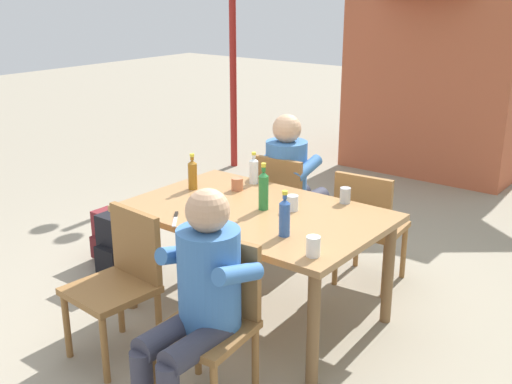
{
  "coord_description": "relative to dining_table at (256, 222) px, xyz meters",
  "views": [
    {
      "loc": [
        2.28,
        -2.95,
        2.11
      ],
      "look_at": [
        0.0,
        0.0,
        0.86
      ],
      "focal_mm": 43.86,
      "sensor_mm": 36.0,
      "label": 1
    }
  ],
  "objects": [
    {
      "name": "cup_steel",
      "position": [
        0.38,
        0.46,
        0.13
      ],
      "size": [
        0.07,
        0.07,
        0.1
      ],
      "primitive_type": "cylinder",
      "color": "#B2B7BC",
      "rests_on": "dining_table"
    },
    {
      "name": "cup_white",
      "position": [
        0.67,
        -0.38,
        0.14
      ],
      "size": [
        0.08,
        0.08,
        0.11
      ],
      "primitive_type": "cylinder",
      "color": "white",
      "rests_on": "dining_table"
    },
    {
      "name": "bottle_amber",
      "position": [
        -0.61,
        0.07,
        0.19
      ],
      "size": [
        0.06,
        0.06,
        0.26
      ],
      "color": "#996019",
      "rests_on": "dining_table"
    },
    {
      "name": "bottle_blue",
      "position": [
        0.39,
        -0.24,
        0.2
      ],
      "size": [
        0.06,
        0.06,
        0.27
      ],
      "color": "#2D56A3",
      "rests_on": "dining_table"
    },
    {
      "name": "cup_terracotta",
      "position": [
        -0.35,
        0.24,
        0.13
      ],
      "size": [
        0.08,
        0.08,
        0.09
      ],
      "primitive_type": "cylinder",
      "color": "#BC6B47",
      "rests_on": "dining_table"
    },
    {
      "name": "chair_near_left",
      "position": [
        -0.36,
        -0.82,
        -0.17
      ],
      "size": [
        0.47,
        0.47,
        0.87
      ],
      "color": "olive",
      "rests_on": "ground_plane"
    },
    {
      "name": "bottle_clear",
      "position": [
        -0.35,
        0.43,
        0.18
      ],
      "size": [
        0.06,
        0.06,
        0.23
      ],
      "color": "white",
      "rests_on": "dining_table"
    },
    {
      "name": "chair_far_left",
      "position": [
        -0.36,
        0.82,
        -0.17
      ],
      "size": [
        0.48,
        0.48,
        0.87
      ],
      "color": "olive",
      "rests_on": "ground_plane"
    },
    {
      "name": "person_in_white_shirt",
      "position": [
        0.36,
        -0.93,
        -0.01
      ],
      "size": [
        0.47,
        0.61,
        1.18
      ],
      "color": "#3D70B2",
      "rests_on": "ground_plane"
    },
    {
      "name": "ground_plane",
      "position": [
        0.0,
        0.0,
        -0.66
      ],
      "size": [
        24.0,
        24.0,
        0.0
      ],
      "primitive_type": "plane",
      "color": "gray"
    },
    {
      "name": "backpack_by_far_side",
      "position": [
        -1.44,
        -0.0,
        -0.47
      ],
      "size": [
        0.29,
        0.26,
        0.4
      ],
      "color": "maroon",
      "rests_on": "ground_plane"
    },
    {
      "name": "chair_near_right",
      "position": [
        0.36,
        -0.82,
        -0.17
      ],
      "size": [
        0.49,
        0.49,
        0.87
      ],
      "color": "olive",
      "rests_on": "ground_plane"
    },
    {
      "name": "dining_table",
      "position": [
        0.0,
        0.0,
        0.0
      ],
      "size": [
        1.62,
        1.05,
        0.74
      ],
      "color": "#A37547",
      "rests_on": "ground_plane"
    },
    {
      "name": "brick_kiosk",
      "position": [
        -0.47,
        4.28,
        0.68
      ],
      "size": [
        2.22,
        1.77,
        2.55
      ],
      "color": "#B25638",
      "rests_on": "ground_plane"
    },
    {
      "name": "bottle_green",
      "position": [
        0.03,
        0.04,
        0.21
      ],
      "size": [
        0.06,
        0.06,
        0.31
      ],
      "color": "#287A38",
      "rests_on": "dining_table"
    },
    {
      "name": "person_in_plaid_shirt",
      "position": [
        -0.36,
        0.93,
        -0.01
      ],
      "size": [
        0.47,
        0.61,
        1.18
      ],
      "color": "#3D70B2",
      "rests_on": "ground_plane"
    },
    {
      "name": "backpack_by_near_side",
      "position": [
        -1.17,
        -0.18,
        -0.43
      ],
      "size": [
        0.3,
        0.24,
        0.48
      ],
      "color": "black",
      "rests_on": "ground_plane"
    },
    {
      "name": "lamp_post",
      "position": [
        -2.42,
        2.7,
        1.26
      ],
      "size": [
        0.56,
        0.2,
        2.69
      ],
      "color": "maroon",
      "rests_on": "ground_plane"
    },
    {
      "name": "cup_glass",
      "position": [
        0.19,
        0.13,
        0.13
      ],
      "size": [
        0.07,
        0.07,
        0.1
      ],
      "primitive_type": "cylinder",
      "color": "silver",
      "rests_on": "dining_table"
    },
    {
      "name": "chair_far_right",
      "position": [
        0.37,
        0.82,
        -0.17
      ],
      "size": [
        0.48,
        0.48,
        0.87
      ],
      "color": "olive",
      "rests_on": "ground_plane"
    },
    {
      "name": "table_knife",
      "position": [
        -0.29,
        -0.43,
        0.09
      ],
      "size": [
        0.17,
        0.2,
        0.01
      ],
      "color": "silver",
      "rests_on": "dining_table"
    }
  ]
}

